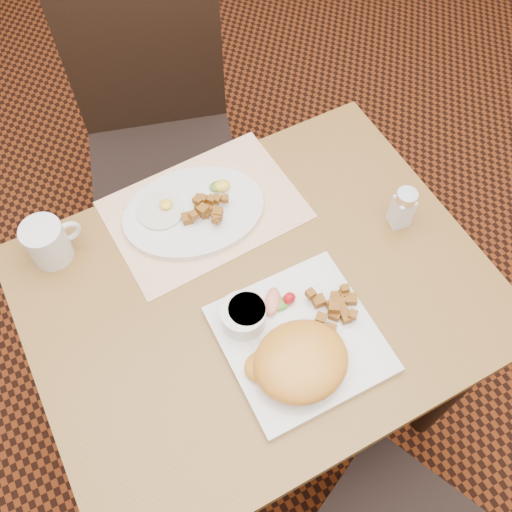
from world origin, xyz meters
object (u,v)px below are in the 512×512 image
object	(u,v)px
table	(259,314)
salt_shaker	(403,208)
coffee_mug	(48,242)
chair_far	(159,131)
plate_oval	(194,212)
plate_square	(300,339)

from	to	relation	value
table	salt_shaker	distance (m)	0.37
coffee_mug	chair_far	bearing A→B (deg)	47.49
plate_oval	coffee_mug	xyz separation A→B (m)	(-0.30, 0.05, 0.04)
plate_square	table	bearing A→B (deg)	97.43
plate_square	coffee_mug	bearing A→B (deg)	130.94
table	plate_oval	world-z (taller)	plate_oval
chair_far	coffee_mug	bearing A→B (deg)	63.86
plate_oval	coffee_mug	size ratio (longest dim) A/B	2.66
plate_square	coffee_mug	xyz separation A→B (m)	(-0.35, 0.40, 0.04)
salt_shaker	chair_far	bearing A→B (deg)	114.07
coffee_mug	plate_oval	bearing A→B (deg)	-8.95
chair_far	plate_square	xyz separation A→B (m)	(-0.02, -0.81, 0.22)
chair_far	plate_square	world-z (taller)	chair_far
table	chair_far	world-z (taller)	chair_far
plate_square	plate_oval	bearing A→B (deg)	98.57
chair_far	salt_shaker	world-z (taller)	chair_far
salt_shaker	table	bearing A→B (deg)	-178.73
plate_oval	table	bearing A→B (deg)	-80.79
plate_square	plate_oval	xyz separation A→B (m)	(-0.05, 0.36, 0.00)
plate_square	salt_shaker	bearing A→B (deg)	22.97
table	salt_shaker	size ratio (longest dim) A/B	9.00
plate_square	salt_shaker	distance (m)	0.35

